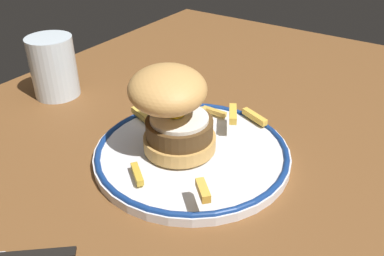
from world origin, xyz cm
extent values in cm
cube|color=brown|center=(0.00, 0.00, -2.00)|extent=(126.92, 84.12, 4.00)
cylinder|color=silver|center=(4.21, 0.65, 0.60)|extent=(25.89, 25.89, 1.20)
torus|color=navy|center=(4.21, 0.65, 1.20)|extent=(25.49, 25.49, 0.80)
cylinder|color=tan|center=(3.30, 1.98, 2.50)|extent=(9.46, 9.46, 1.80)
cylinder|color=#4F361B|center=(3.30, 1.98, 4.58)|extent=(8.66, 8.66, 2.36)
cylinder|color=white|center=(3.30, 1.98, 6.01)|extent=(7.48, 7.48, 0.50)
ellipsoid|color=yellow|center=(3.34, 2.62, 6.68)|extent=(2.60, 2.60, 1.40)
ellipsoid|color=tan|center=(2.33, 2.95, 10.28)|extent=(13.99, 13.92, 5.96)
cube|color=gold|center=(13.51, 2.83, 1.97)|extent=(0.74, 3.90, 0.73)
cube|color=gold|center=(5.92, 8.20, 2.05)|extent=(1.00, 3.13, 0.89)
cube|color=gold|center=(11.14, -1.53, 4.10)|extent=(4.31, 3.02, 1.00)
cube|color=gold|center=(-4.71, -6.68, 4.00)|extent=(2.88, 2.97, 0.96)
cube|color=gold|center=(15.40, -2.91, 2.04)|extent=(2.62, 4.63, 0.89)
cube|color=#E4AE4F|center=(12.21, 5.57, 1.98)|extent=(2.83, 3.27, 0.76)
cube|color=gold|center=(6.61, 11.15, 2.05)|extent=(2.35, 4.70, 0.91)
cube|color=gold|center=(-4.53, 2.62, 2.01)|extent=(2.96, 3.48, 0.82)
cube|color=gold|center=(6.25, 7.36, 1.97)|extent=(3.01, 1.98, 0.74)
cylinder|color=silver|center=(6.92, 30.18, 5.07)|extent=(7.51, 7.51, 10.15)
cylinder|color=silver|center=(6.92, 30.18, 2.72)|extent=(6.91, 6.91, 5.45)
cube|color=black|center=(-18.39, 4.26, 0.30)|extent=(6.06, 6.90, 0.70)
camera|label=1|loc=(-32.84, -24.09, 31.97)|focal=38.27mm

